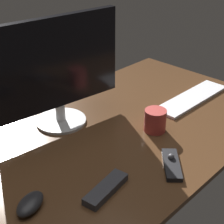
% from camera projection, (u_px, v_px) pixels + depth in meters
% --- Properties ---
extents(desk, '(1.40, 0.84, 0.02)m').
position_uv_depth(desk, '(121.00, 130.00, 1.41)').
color(desk, '#4C301C').
rests_on(desk, ground).
extents(monitor, '(0.55, 0.21, 0.43)m').
position_uv_depth(monitor, '(57.00, 69.00, 1.33)').
color(monitor, silver).
rests_on(monitor, desk).
extents(keyboard, '(0.43, 0.12, 0.01)m').
position_uv_depth(keyboard, '(192.00, 98.00, 1.62)').
color(keyboard, white).
rests_on(keyboard, desk).
extents(computer_mouse, '(0.12, 0.10, 0.04)m').
position_uv_depth(computer_mouse, '(30.00, 204.00, 1.01)').
color(computer_mouse, black).
rests_on(computer_mouse, desk).
extents(media_remote, '(0.16, 0.15, 0.03)m').
position_uv_depth(media_remote, '(172.00, 164.00, 1.18)').
color(media_remote, black).
rests_on(media_remote, desk).
extents(tv_remote, '(0.18, 0.08, 0.02)m').
position_uv_depth(tv_remote, '(106.00, 189.00, 1.07)').
color(tv_remote, '#2D2D33').
rests_on(tv_remote, desk).
extents(coffee_mug, '(0.09, 0.09, 0.09)m').
position_uv_depth(coffee_mug, '(155.00, 120.00, 1.36)').
color(coffee_mug, '#B23833').
rests_on(coffee_mug, desk).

